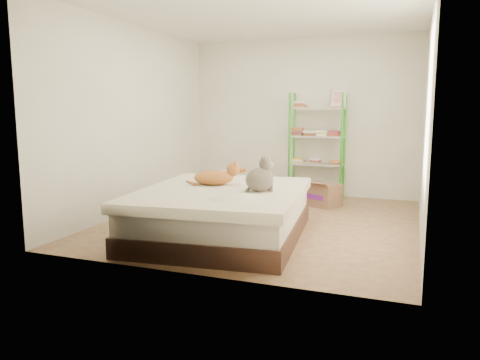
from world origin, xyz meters
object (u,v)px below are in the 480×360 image
at_px(shelf_unit, 317,148).
at_px(bed, 222,213).
at_px(orange_cat, 214,176).
at_px(white_bin, 227,183).
at_px(cardboard_box, 322,195).
at_px(grey_cat, 260,174).

bearing_deg(shelf_unit, bed, -100.63).
xyz_separation_m(orange_cat, white_bin, (-0.76, 2.28, -0.47)).
bearing_deg(orange_cat, white_bin, 85.50).
relative_size(bed, white_bin, 5.80).
bearing_deg(bed, shelf_unit, 73.43).
relative_size(bed, shelf_unit, 1.35).
bearing_deg(orange_cat, cardboard_box, 40.60).
xyz_separation_m(grey_cat, cardboard_box, (0.29, 2.13, -0.58)).
relative_size(bed, grey_cat, 6.24).
height_order(shelf_unit, cardboard_box, shelf_unit).
xyz_separation_m(orange_cat, shelf_unit, (0.71, 2.56, 0.14)).
distance_m(cardboard_box, white_bin, 1.74).
bearing_deg(cardboard_box, grey_cat, -73.67).
bearing_deg(grey_cat, bed, 51.00).
distance_m(grey_cat, shelf_unit, 2.79).
xyz_separation_m(orange_cat, cardboard_box, (0.94, 1.90, -0.50)).
bearing_deg(shelf_unit, white_bin, -169.22).
distance_m(bed, orange_cat, 0.48).
bearing_deg(white_bin, orange_cat, -71.43).
relative_size(grey_cat, cardboard_box, 0.61).
bearing_deg(bed, cardboard_box, 64.63).
height_order(shelf_unit, white_bin, shelf_unit).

